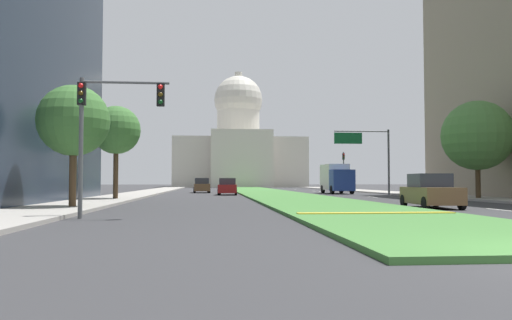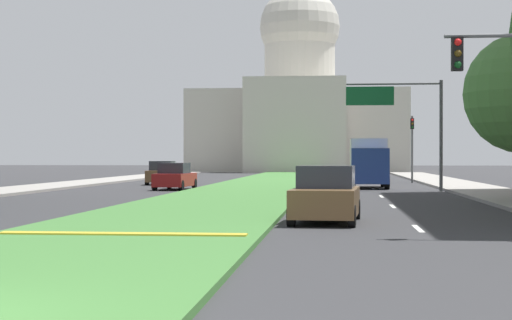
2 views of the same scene
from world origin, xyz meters
name	(u,v)px [view 1 (image 1 of 2)]	position (x,y,z in m)	size (l,w,h in m)	color
ground_plane	(261,192)	(0.00, 54.13, 0.00)	(260.00, 260.00, 0.00)	#333335
grass_median	(266,192)	(0.00, 48.72, 0.07)	(6.78, 97.43, 0.14)	#427A38
median_curb_nose	(376,213)	(0.00, 10.54, 0.16)	(6.11, 0.50, 0.04)	gold
lane_dashes_right	(331,193)	(7.48, 48.15, 0.00)	(0.16, 73.86, 0.01)	silver
sidewalk_left	(140,194)	(-13.57, 43.30, 0.07)	(4.00, 97.43, 0.15)	#9E9991
sidewalk_right	(398,193)	(13.57, 43.30, 0.07)	(4.00, 97.43, 0.15)	#9E9991
capitol_building	(238,151)	(0.00, 107.44, 8.40)	(29.26, 27.07, 27.18)	beige
traffic_light_near_left	(105,116)	(-10.23, 10.70, 3.80)	(3.34, 0.35, 5.20)	#515456
traffic_light_far_right	(344,166)	(11.07, 55.79, 3.31)	(0.28, 0.35, 5.20)	#515456
overhead_guide_sign	(368,148)	(9.17, 39.69, 4.65)	(5.62, 0.20, 6.50)	#515456
street_tree_left_near	(74,121)	(-13.02, 16.85, 4.31)	(3.48, 3.48, 6.07)	#4C3823
street_tree_left_mid	(116,130)	(-13.02, 27.63, 4.95)	(3.41, 3.41, 6.69)	#4C3823
street_tree_right_mid	(477,136)	(13.05, 26.43, 4.69)	(5.08, 5.08, 7.25)	#4C3823
sedan_lead_stopped	(431,192)	(4.87, 16.43, 0.82)	(2.23, 4.23, 1.75)	brown
sedan_midblock	(228,187)	(-4.70, 40.86, 0.78)	(2.05, 4.51, 1.65)	maroon
sedan_distant	(202,186)	(-7.42, 50.03, 0.80)	(2.06, 4.64, 1.71)	brown
box_truck_delivery	(336,178)	(7.28, 44.90, 1.68)	(2.40, 6.40, 3.20)	navy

